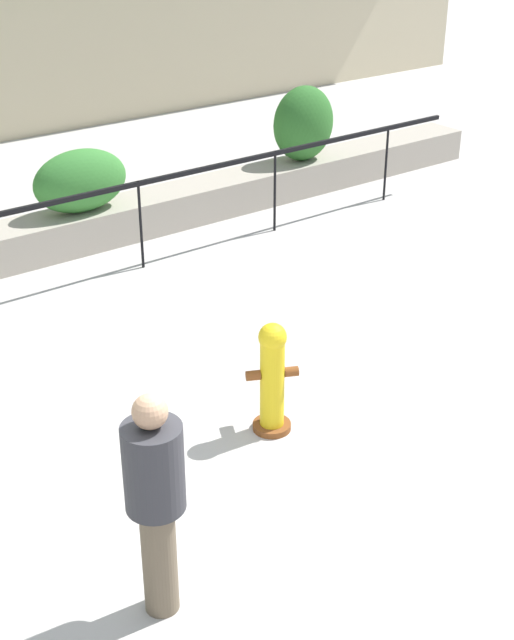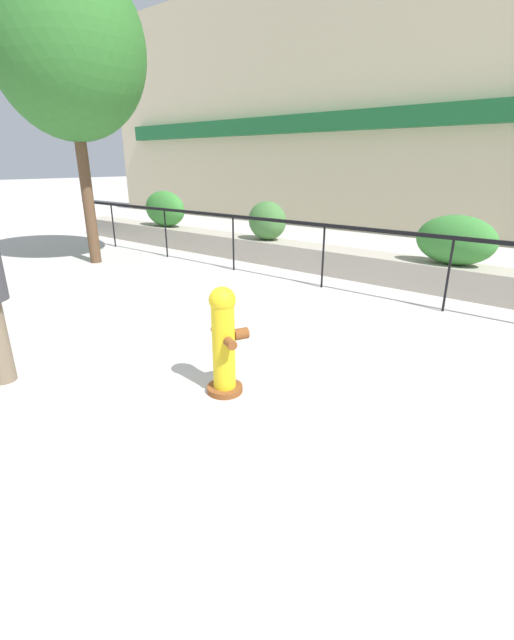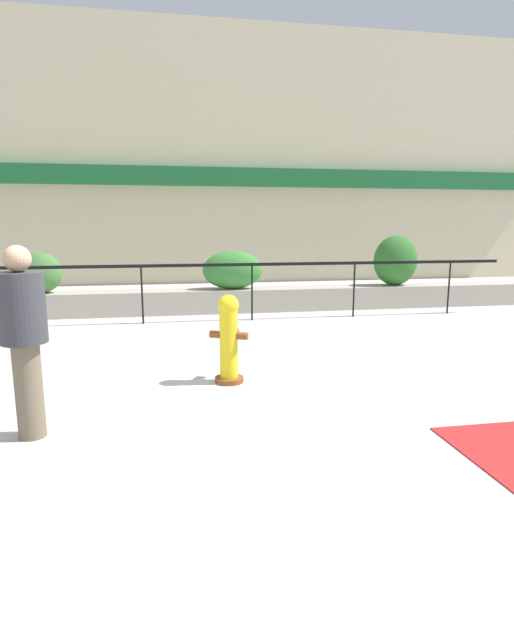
# 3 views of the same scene
# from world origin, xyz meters

# --- Properties ---
(ground_plane) EXTENTS (120.00, 120.00, 0.00)m
(ground_plane) POSITION_xyz_m (0.00, 0.00, 0.00)
(ground_plane) COLOR #BCB7B2
(building_facade) EXTENTS (30.00, 1.36, 8.00)m
(building_facade) POSITION_xyz_m (0.00, 11.98, 3.99)
(building_facade) COLOR beige
(building_facade) RESTS_ON ground
(planter_wall_low) EXTENTS (18.00, 0.70, 0.50)m
(planter_wall_low) POSITION_xyz_m (0.00, 6.00, 0.25)
(planter_wall_low) COLOR #ADA393
(planter_wall_low) RESTS_ON ground
(fence_railing_segment) EXTENTS (15.00, 0.05, 1.15)m
(fence_railing_segment) POSITION_xyz_m (-0.00, 4.90, 1.02)
(fence_railing_segment) COLOR black
(fence_railing_segment) RESTS_ON ground
(hedge_bush_0) EXTENTS (1.41, 0.65, 0.94)m
(hedge_bush_0) POSITION_xyz_m (-5.60, 6.00, 0.97)
(hedge_bush_0) COLOR #387F33
(hedge_bush_0) RESTS_ON planter_wall_low
(hedge_bush_1) EXTENTS (0.92, 0.67, 0.85)m
(hedge_bush_1) POSITION_xyz_m (-2.10, 6.00, 0.92)
(hedge_bush_1) COLOR #427538
(hedge_bush_1) RESTS_ON planter_wall_low
(hedge_bush_2) EXTENTS (1.31, 0.66, 0.83)m
(hedge_bush_2) POSITION_xyz_m (1.90, 6.00, 0.92)
(hedge_bush_2) COLOR #387F33
(hedge_bush_2) RESTS_ON planter_wall_low
(fire_hydrant) EXTENTS (0.47, 0.48, 1.08)m
(fire_hydrant) POSITION_xyz_m (1.20, 1.01, 0.55)
(fire_hydrant) COLOR brown
(fire_hydrant) RESTS_ON ground
(street_tree) EXTENTS (3.18, 2.86, 5.88)m
(street_tree) POSITION_xyz_m (-5.11, 3.50, 4.20)
(street_tree) COLOR brown
(street_tree) RESTS_ON ground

